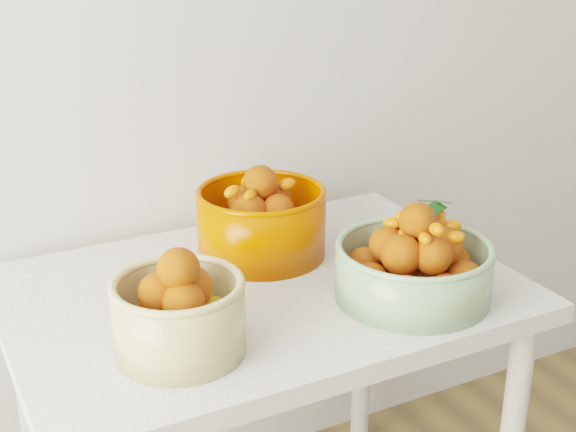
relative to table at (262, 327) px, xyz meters
name	(u,v)px	position (x,y,z in m)	size (l,w,h in m)	color
table	(262,327)	(0.00, 0.00, 0.00)	(1.00, 0.70, 0.75)	silver
bowl_cream	(179,313)	(-0.23, -0.16, 0.17)	(0.29, 0.29, 0.20)	tan
bowl_green	(414,265)	(0.24, -0.18, 0.16)	(0.38, 0.38, 0.20)	#85AB79
bowl_orange	(262,220)	(0.07, 0.14, 0.18)	(0.33, 0.33, 0.20)	#D13F00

